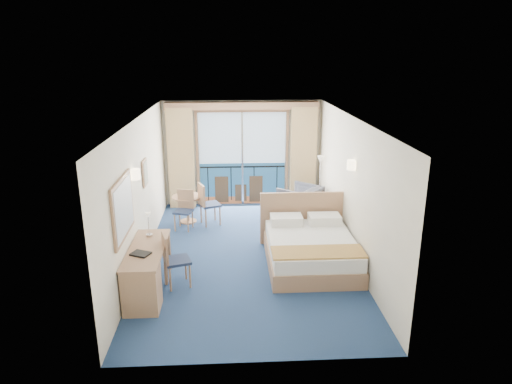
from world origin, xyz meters
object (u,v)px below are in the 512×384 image
nightstand (328,225)px  armchair (300,202)px  table_chair_a (207,202)px  table_chair_b (184,207)px  desk (143,281)px  desk_chair (172,257)px  round_table (188,202)px  bed (310,248)px  floor_lamp (320,170)px

nightstand → armchair: armchair is taller
armchair → table_chair_a: size_ratio=0.88×
table_chair_b → nightstand: bearing=1.3°
table_chair_a → table_chair_b: (-0.49, -0.20, -0.05)m
nightstand → desk: size_ratio=0.34×
desk_chair → table_chair_b: bearing=-16.3°
armchair → round_table: 2.68m
desk → desk_chair: desk_chair is taller
desk → table_chair_b: 3.31m
bed → desk_chair: 2.60m
desk_chair → round_table: 3.09m
desk → desk_chair: bearing=57.1°
nightstand → desk_chair: (-3.07, -1.94, 0.26)m
bed → armchair: bearing=85.9°
bed → table_chair_b: size_ratio=2.36×
floor_lamp → desk_chair: bearing=-131.6°
desk → table_chair_a: bearing=76.6°
bed → desk: size_ratio=1.26×
table_chair_a → round_table: bearing=44.6°
table_chair_b → desk: bearing=-81.2°
table_chair_a → table_chair_b: 0.53m
round_table → table_chair_b: table_chair_b is taller
nightstand → armchair: 1.37m
round_table → armchair: bearing=3.4°
floor_lamp → desk_chair: size_ratio=1.49×
desk_chair → table_chair_a: table_chair_a is taller
bed → desk: 3.18m
table_chair_a → floor_lamp: bearing=-97.2°
floor_lamp → table_chair_a: floor_lamp is taller
armchair → round_table: (-2.68, -0.16, 0.09)m
bed → table_chair_a: bearing=133.6°
nightstand → bed: bearing=-116.1°
floor_lamp → desk_chair: floor_lamp is taller
round_table → table_chair_a: bearing=-23.8°
floor_lamp → round_table: size_ratio=2.03×
table_chair_a → desk_chair: bearing=149.7°
round_table → table_chair_a: 0.50m
nightstand → floor_lamp: 1.85m
floor_lamp → armchair: bearing=-146.4°
desk → table_chair_a: table_chair_a is taller
nightstand → desk: bearing=-143.7°
floor_lamp → table_chair_b: 3.42m
floor_lamp → table_chair_b: size_ratio=1.61×
desk_chair → bed: bearing=-90.7°
desk → table_chair_a: size_ratio=1.69×
bed → armchair: size_ratio=2.42×
nightstand → armchair: size_ratio=0.66×
bed → nightstand: 1.34m
nightstand → floor_lamp: bearing=85.9°
round_table → table_chair_a: size_ratio=0.72×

